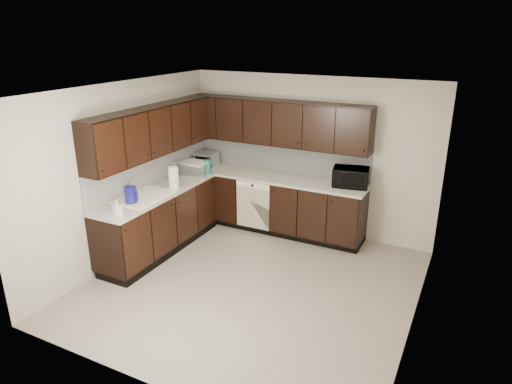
% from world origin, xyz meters
% --- Properties ---
extents(floor, '(4.00, 4.00, 0.00)m').
position_xyz_m(floor, '(0.00, 0.00, 0.00)').
color(floor, gray).
rests_on(floor, ground).
extents(ceiling, '(4.00, 4.00, 0.00)m').
position_xyz_m(ceiling, '(0.00, 0.00, 2.50)').
color(ceiling, white).
rests_on(ceiling, wall_back).
extents(wall_back, '(4.00, 0.02, 2.50)m').
position_xyz_m(wall_back, '(0.00, 2.00, 1.25)').
color(wall_back, '#BDB4A1').
rests_on(wall_back, floor).
extents(wall_left, '(0.02, 4.00, 2.50)m').
position_xyz_m(wall_left, '(-2.00, 0.00, 1.25)').
color(wall_left, '#BDB4A1').
rests_on(wall_left, floor).
extents(wall_right, '(0.02, 4.00, 2.50)m').
position_xyz_m(wall_right, '(2.00, 0.00, 1.25)').
color(wall_right, '#BDB4A1').
rests_on(wall_right, floor).
extents(wall_front, '(4.00, 0.02, 2.50)m').
position_xyz_m(wall_front, '(0.00, -2.00, 1.25)').
color(wall_front, '#BDB4A1').
rests_on(wall_front, floor).
extents(lower_cabinets, '(3.00, 2.80, 0.90)m').
position_xyz_m(lower_cabinets, '(-1.01, 1.11, 0.41)').
color(lower_cabinets, black).
rests_on(lower_cabinets, floor).
extents(countertop, '(3.03, 2.83, 0.04)m').
position_xyz_m(countertop, '(-1.01, 1.11, 0.92)').
color(countertop, '#B8B2A0').
rests_on(countertop, lower_cabinets).
extents(backsplash, '(3.00, 2.80, 0.48)m').
position_xyz_m(backsplash, '(-1.22, 1.32, 1.18)').
color(backsplash, beige).
rests_on(backsplash, countertop).
extents(upper_cabinets, '(3.00, 2.80, 0.70)m').
position_xyz_m(upper_cabinets, '(-1.10, 1.20, 1.77)').
color(upper_cabinets, black).
rests_on(upper_cabinets, wall_back).
extents(dishwasher, '(0.58, 0.04, 0.78)m').
position_xyz_m(dishwasher, '(-0.70, 1.41, 0.55)').
color(dishwasher, '#F9F1CC').
rests_on(dishwasher, lower_cabinets).
extents(sink, '(0.54, 0.82, 0.42)m').
position_xyz_m(sink, '(-1.68, -0.01, 0.88)').
color(sink, '#F9F1CC').
rests_on(sink, countertop).
extents(microwave, '(0.58, 0.45, 0.29)m').
position_xyz_m(microwave, '(0.75, 1.74, 1.08)').
color(microwave, black).
rests_on(microwave, countertop).
extents(soap_bottle_a, '(0.10, 0.11, 0.20)m').
position_xyz_m(soap_bottle_a, '(-1.55, -0.66, 1.04)').
color(soap_bottle_a, gray).
rests_on(soap_bottle_a, countertop).
extents(soap_bottle_b, '(0.12, 0.12, 0.27)m').
position_xyz_m(soap_bottle_b, '(-1.79, 0.87, 1.07)').
color(soap_bottle_b, gray).
rests_on(soap_bottle_b, countertop).
extents(toaster_oven, '(0.39, 0.30, 0.23)m').
position_xyz_m(toaster_oven, '(-1.75, 1.71, 1.05)').
color(toaster_oven, silver).
rests_on(toaster_oven, countertop).
extents(storage_bin, '(0.53, 0.44, 0.18)m').
position_xyz_m(storage_bin, '(-1.70, 1.25, 1.03)').
color(storage_bin, silver).
rests_on(storage_bin, countertop).
extents(blue_pitcher, '(0.16, 0.16, 0.24)m').
position_xyz_m(blue_pitcher, '(-1.67, -0.28, 1.06)').
color(blue_pitcher, '#130F8C').
rests_on(blue_pitcher, countertop).
extents(teal_tumbler, '(0.13, 0.13, 0.22)m').
position_xyz_m(teal_tumbler, '(-1.50, 1.35, 1.05)').
color(teal_tumbler, '#0B7C73').
rests_on(teal_tumbler, countertop).
extents(paper_towel_roll, '(0.19, 0.19, 0.32)m').
position_xyz_m(paper_towel_roll, '(-1.54, 0.50, 1.10)').
color(paper_towel_roll, white).
rests_on(paper_towel_roll, countertop).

